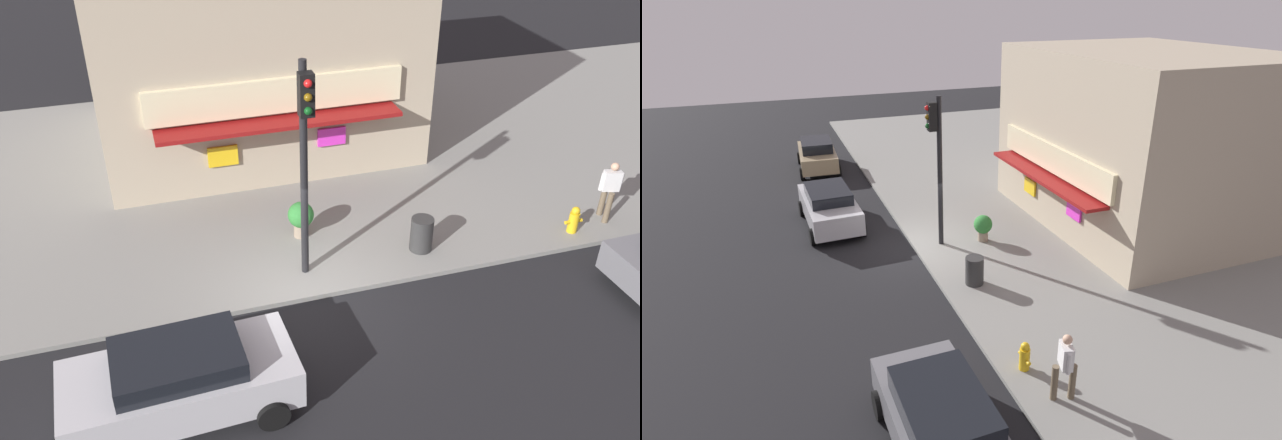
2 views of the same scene
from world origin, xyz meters
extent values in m
plane|color=black|center=(0.00, 0.00, 0.00)|extent=(65.50, 65.50, 0.00)
cube|color=gray|center=(0.00, 6.89, 0.06)|extent=(43.67, 13.79, 0.13)
cube|color=tan|center=(0.62, 9.18, 3.44)|extent=(9.68, 7.64, 6.63)
cube|color=beige|center=(0.62, 5.28, 3.04)|extent=(7.36, 0.16, 1.00)
cube|color=maroon|center=(0.62, 4.93, 2.38)|extent=(6.97, 0.90, 0.12)
cube|color=yellow|center=(-1.02, 5.30, 1.40)|extent=(0.86, 0.08, 0.60)
cube|color=#E533CC|center=(2.24, 5.30, 1.56)|extent=(0.85, 0.08, 0.55)
cylinder|color=black|center=(0.20, 1.02, 2.83)|extent=(0.18, 0.18, 5.40)
cube|color=black|center=(0.20, 0.77, 4.86)|extent=(0.32, 0.28, 0.95)
sphere|color=red|center=(0.20, 0.62, 5.16)|extent=(0.18, 0.18, 0.18)
sphere|color=brown|center=(0.20, 0.62, 4.86)|extent=(0.18, 0.18, 0.18)
sphere|color=#0F4C19|center=(0.20, 0.62, 4.56)|extent=(0.18, 0.18, 0.18)
cylinder|color=gold|center=(7.57, 0.63, 0.42)|extent=(0.27, 0.27, 0.58)
sphere|color=gold|center=(7.57, 0.63, 0.78)|extent=(0.23, 0.23, 0.23)
cylinder|color=gold|center=(7.37, 0.63, 0.45)|extent=(0.12, 0.10, 0.10)
cylinder|color=gold|center=(7.76, 0.63, 0.45)|extent=(0.12, 0.10, 0.10)
cylinder|color=#2D2D2D|center=(3.32, 1.06, 0.59)|extent=(0.59, 0.59, 0.92)
cylinder|color=brown|center=(8.73, 0.77, 0.58)|extent=(0.20, 0.20, 0.91)
cylinder|color=brown|center=(8.84, 1.17, 0.58)|extent=(0.20, 0.20, 0.91)
cube|color=silver|center=(8.78, 0.97, 1.32)|extent=(0.51, 0.36, 0.57)
sphere|color=tan|center=(8.78, 0.97, 1.74)|extent=(0.22, 0.22, 0.22)
cylinder|color=silver|center=(9.03, 0.90, 1.29)|extent=(0.12, 0.12, 0.51)
cylinder|color=silver|center=(8.54, 1.04, 1.29)|extent=(0.12, 0.12, 0.51)
cylinder|color=gray|center=(0.52, 2.56, 0.31)|extent=(0.38, 0.38, 0.36)
sphere|color=#2D7A33|center=(0.52, 2.56, 0.78)|extent=(0.69, 0.69, 0.69)
cylinder|color=black|center=(7.68, -1.11, 0.32)|extent=(0.64, 0.23, 0.64)
cube|color=#B7B7BC|center=(-3.24, -2.51, 0.74)|extent=(4.44, 2.02, 0.85)
cube|color=black|center=(-3.24, -2.51, 1.38)|extent=(2.42, 1.65, 0.43)
cylinder|color=black|center=(-1.74, -1.52, 0.32)|extent=(0.65, 0.24, 0.64)
cylinder|color=black|center=(-1.67, -3.38, 0.32)|extent=(0.65, 0.24, 0.64)
cylinder|color=black|center=(-4.80, -1.64, 0.32)|extent=(0.65, 0.24, 0.64)
camera|label=1|loc=(-3.34, -11.87, 10.14)|focal=37.68mm
camera|label=2|loc=(16.53, -4.47, 8.54)|focal=29.03mm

